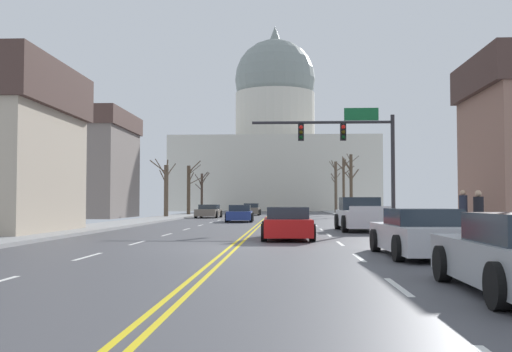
{
  "coord_description": "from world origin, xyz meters",
  "views": [
    {
      "loc": [
        1.61,
        -18.65,
        1.42
      ],
      "look_at": [
        -0.94,
        34.49,
        3.74
      ],
      "focal_mm": 41.9,
      "sensor_mm": 36.0,
      "label": 1
    }
  ],
  "objects_px": {
    "sedan_oncoming_01": "(209,211)",
    "sedan_oncoming_02": "(251,210)",
    "pedestrian_00": "(463,209)",
    "sedan_oncoming_00": "(240,214)",
    "signal_gantry": "(352,142)",
    "pedestrian_01": "(479,212)",
    "pickup_truck_near_00": "(361,216)",
    "sedan_near_01": "(287,224)",
    "street_lamp_right": "(509,76)",
    "bicycle_parked": "(492,229)",
    "sedan_near_02": "(421,234)"
  },
  "relations": [
    {
      "from": "sedan_oncoming_01",
      "to": "sedan_oncoming_02",
      "type": "relative_size",
      "value": 1.01
    },
    {
      "from": "sedan_oncoming_01",
      "to": "pedestrian_00",
      "type": "bearing_deg",
      "value": -63.86
    },
    {
      "from": "sedan_oncoming_00",
      "to": "sedan_oncoming_01",
      "type": "xyz_separation_m",
      "value": [
        -3.64,
        10.92,
        -0.0
      ]
    },
    {
      "from": "sedan_oncoming_00",
      "to": "sedan_oncoming_02",
      "type": "xyz_separation_m",
      "value": [
        -0.34,
        20.94,
        0.03
      ]
    },
    {
      "from": "signal_gantry",
      "to": "pedestrian_01",
      "type": "height_order",
      "value": "signal_gantry"
    },
    {
      "from": "pickup_truck_near_00",
      "to": "sedan_near_01",
      "type": "bearing_deg",
      "value": -118.2
    },
    {
      "from": "street_lamp_right",
      "to": "sedan_near_01",
      "type": "height_order",
      "value": "street_lamp_right"
    },
    {
      "from": "sedan_near_01",
      "to": "pedestrian_01",
      "type": "relative_size",
      "value": 2.75
    },
    {
      "from": "pedestrian_00",
      "to": "pedestrian_01",
      "type": "distance_m",
      "value": 4.37
    },
    {
      "from": "pickup_truck_near_00",
      "to": "pedestrian_01",
      "type": "bearing_deg",
      "value": -73.02
    },
    {
      "from": "pickup_truck_near_00",
      "to": "bicycle_parked",
      "type": "bearing_deg",
      "value": -70.07
    },
    {
      "from": "pickup_truck_near_00",
      "to": "street_lamp_right",
      "type": "bearing_deg",
      "value": -78.54
    },
    {
      "from": "pickup_truck_near_00",
      "to": "sedan_oncoming_02",
      "type": "distance_m",
      "value": 34.9
    },
    {
      "from": "street_lamp_right",
      "to": "sedan_oncoming_00",
      "type": "height_order",
      "value": "street_lamp_right"
    },
    {
      "from": "street_lamp_right",
      "to": "sedan_near_02",
      "type": "relative_size",
      "value": 1.75
    },
    {
      "from": "signal_gantry",
      "to": "street_lamp_right",
      "type": "relative_size",
      "value": 0.95
    },
    {
      "from": "sedan_oncoming_02",
      "to": "sedan_near_01",
      "type": "bearing_deg",
      "value": -84.91
    },
    {
      "from": "sedan_oncoming_02",
      "to": "signal_gantry",
      "type": "bearing_deg",
      "value": -76.59
    },
    {
      "from": "street_lamp_right",
      "to": "bicycle_parked",
      "type": "relative_size",
      "value": 4.69
    },
    {
      "from": "sedan_oncoming_01",
      "to": "sedan_near_01",
      "type": "bearing_deg",
      "value": -77.35
    },
    {
      "from": "sedan_near_02",
      "to": "sedan_oncoming_00",
      "type": "bearing_deg",
      "value": 104.03
    },
    {
      "from": "sedan_oncoming_00",
      "to": "pedestrian_01",
      "type": "height_order",
      "value": "pedestrian_01"
    },
    {
      "from": "pedestrian_00",
      "to": "pedestrian_01",
      "type": "xyz_separation_m",
      "value": [
        -0.76,
        -4.3,
        -0.06
      ]
    },
    {
      "from": "pickup_truck_near_00",
      "to": "pedestrian_01",
      "type": "relative_size",
      "value": 3.18
    },
    {
      "from": "signal_gantry",
      "to": "pedestrian_01",
      "type": "xyz_separation_m",
      "value": [
        2.83,
        -12.61,
        -3.69
      ]
    },
    {
      "from": "sedan_oncoming_00",
      "to": "sedan_oncoming_01",
      "type": "relative_size",
      "value": 1.04
    },
    {
      "from": "sedan_oncoming_01",
      "to": "sedan_oncoming_02",
      "type": "height_order",
      "value": "sedan_oncoming_02"
    },
    {
      "from": "sedan_near_02",
      "to": "pedestrian_01",
      "type": "xyz_separation_m",
      "value": [
        3.03,
        4.78,
        0.49
      ]
    },
    {
      "from": "pedestrian_00",
      "to": "bicycle_parked",
      "type": "xyz_separation_m",
      "value": [
        -0.28,
        -4.17,
        -0.64
      ]
    },
    {
      "from": "sedan_oncoming_02",
      "to": "pickup_truck_near_00",
      "type": "bearing_deg",
      "value": -77.85
    },
    {
      "from": "street_lamp_right",
      "to": "sedan_near_02",
      "type": "distance_m",
      "value": 5.37
    },
    {
      "from": "signal_gantry",
      "to": "pedestrian_00",
      "type": "height_order",
      "value": "signal_gantry"
    },
    {
      "from": "signal_gantry",
      "to": "sedan_near_02",
      "type": "bearing_deg",
      "value": -90.65
    },
    {
      "from": "street_lamp_right",
      "to": "sedan_oncoming_02",
      "type": "distance_m",
      "value": 48.04
    },
    {
      "from": "sedan_oncoming_01",
      "to": "pickup_truck_near_00",
      "type": "bearing_deg",
      "value": -66.16
    },
    {
      "from": "street_lamp_right",
      "to": "sedan_near_01",
      "type": "distance_m",
      "value": 9.6
    },
    {
      "from": "street_lamp_right",
      "to": "bicycle_parked",
      "type": "distance_m",
      "value": 5.85
    },
    {
      "from": "signal_gantry",
      "to": "sedan_oncoming_01",
      "type": "height_order",
      "value": "signal_gantry"
    },
    {
      "from": "sedan_oncoming_00",
      "to": "sedan_oncoming_01",
      "type": "height_order",
      "value": "sedan_oncoming_00"
    },
    {
      "from": "sedan_near_01",
      "to": "pedestrian_00",
      "type": "bearing_deg",
      "value": 15.81
    },
    {
      "from": "street_lamp_right",
      "to": "sedan_oncoming_00",
      "type": "distance_m",
      "value": 27.92
    },
    {
      "from": "pickup_truck_near_00",
      "to": "sedan_oncoming_00",
      "type": "distance_m",
      "value": 14.92
    },
    {
      "from": "sedan_oncoming_00",
      "to": "sedan_oncoming_02",
      "type": "bearing_deg",
      "value": 90.92
    },
    {
      "from": "signal_gantry",
      "to": "pickup_truck_near_00",
      "type": "xyz_separation_m",
      "value": [
        0.04,
        -3.47,
        -4.02
      ]
    },
    {
      "from": "sedan_near_01",
      "to": "sedan_near_02",
      "type": "bearing_deg",
      "value": -63.85
    },
    {
      "from": "signal_gantry",
      "to": "sedan_oncoming_00",
      "type": "xyz_separation_m",
      "value": [
        -6.97,
        9.7,
        -4.19
      ]
    },
    {
      "from": "signal_gantry",
      "to": "pickup_truck_near_00",
      "type": "distance_m",
      "value": 5.31
    },
    {
      "from": "sedan_near_01",
      "to": "sedan_oncoming_01",
      "type": "bearing_deg",
      "value": 102.65
    },
    {
      "from": "sedan_near_02",
      "to": "sedan_oncoming_01",
      "type": "xyz_separation_m",
      "value": [
        -10.41,
        38.01,
        -0.01
      ]
    },
    {
      "from": "pedestrian_00",
      "to": "sedan_near_01",
      "type": "bearing_deg",
      "value": -164.19
    }
  ]
}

